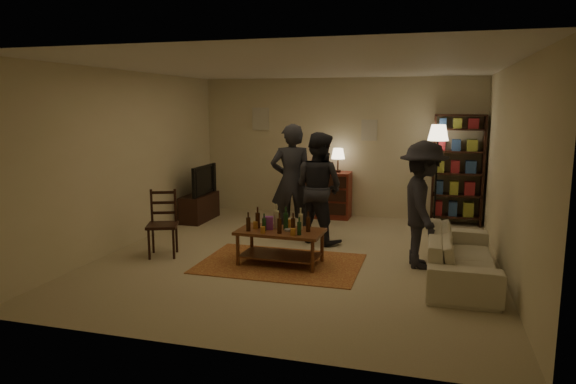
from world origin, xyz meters
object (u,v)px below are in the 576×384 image
at_px(floor_lamp, 438,140).
at_px(person_by_sofa, 423,205).
at_px(coffee_table, 280,235).
at_px(bookshelf, 458,169).
at_px(person_left, 292,182).
at_px(dresser, 325,193).
at_px(person_right, 318,188).
at_px(dining_chair, 163,220).
at_px(tv_stand, 199,200).
at_px(sofa, 461,256).

distance_m(floor_lamp, person_by_sofa, 2.61).
height_order(coffee_table, bookshelf, bookshelf).
distance_m(person_left, person_by_sofa, 2.33).
height_order(dresser, person_right, person_right).
xyz_separation_m(dining_chair, person_left, (1.55, 1.45, 0.43)).
relative_size(tv_stand, person_right, 0.60).
bearing_deg(floor_lamp, dining_chair, -142.30).
bearing_deg(coffee_table, sofa, 0.37).
relative_size(dining_chair, floor_lamp, 0.53).
distance_m(tv_stand, dresser, 2.43).
bearing_deg(sofa, bookshelf, -0.82).
bearing_deg(dining_chair, person_by_sofa, -13.91).
distance_m(tv_stand, sofa, 5.14).
relative_size(tv_stand, person_left, 0.56).
bearing_deg(person_right, person_left, 9.85).
height_order(floor_lamp, person_right, floor_lamp).
height_order(dining_chair, tv_stand, tv_stand).
height_order(dining_chair, person_left, person_left).
height_order(bookshelf, floor_lamp, bookshelf).
bearing_deg(person_by_sofa, floor_lamp, -13.52).
bearing_deg(bookshelf, floor_lamp, -144.04).
relative_size(dresser, sofa, 0.65).
bearing_deg(coffee_table, dresser, 90.28).
relative_size(bookshelf, person_left, 1.07).
bearing_deg(dresser, tv_stand, -157.93).
bearing_deg(person_right, dresser, -57.81).
height_order(tv_stand, person_right, person_right).
bearing_deg(bookshelf, sofa, -90.82).
bearing_deg(person_left, tv_stand, -39.81).
relative_size(dresser, person_by_sofa, 0.79).
distance_m(coffee_table, bookshelf, 4.06).
bearing_deg(floor_lamp, sofa, -83.65).
bearing_deg(dining_chair, dresser, 39.87).
xyz_separation_m(dining_chair, dresser, (1.76, 3.16, -0.04)).
bearing_deg(person_left, bookshelf, -164.61).
xyz_separation_m(floor_lamp, person_by_sofa, (-0.18, -2.50, -0.71)).
distance_m(bookshelf, person_right, 2.89).
relative_size(coffee_table, person_right, 0.68).
height_order(sofa, person_right, person_right).
relative_size(coffee_table, tv_stand, 1.13).
relative_size(coffee_table, bookshelf, 0.59).
height_order(dining_chair, person_right, person_right).
bearing_deg(person_left, dresser, -115.48).
height_order(coffee_table, dining_chair, dining_chair).
bearing_deg(dresser, sofa, -52.46).
relative_size(dining_chair, dresser, 0.72).
distance_m(dining_chair, sofa, 4.16).
bearing_deg(person_by_sofa, person_right, 52.21).
height_order(bookshelf, person_by_sofa, bookshelf).
bearing_deg(coffee_table, person_left, 99.04).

